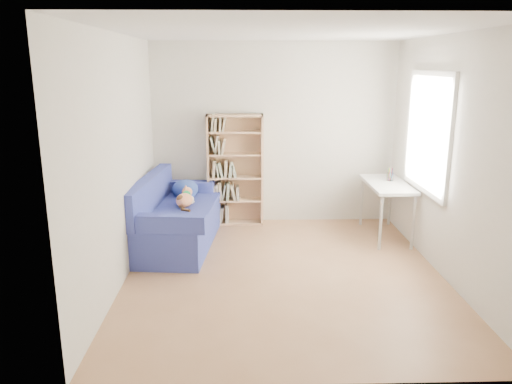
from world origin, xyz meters
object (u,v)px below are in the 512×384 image
(desk, at_px, (387,189))
(pen_cup, at_px, (390,176))
(sofa, at_px, (175,219))
(bookshelf, at_px, (235,174))

(desk, distance_m, pen_cup, 0.21)
(sofa, relative_size, pen_cup, 10.88)
(bookshelf, distance_m, pen_cup, 2.17)
(sofa, distance_m, desk, 2.84)
(sofa, distance_m, pen_cup, 2.94)
(pen_cup, bearing_deg, sofa, -172.94)
(desk, height_order, pen_cup, pen_cup)
(bookshelf, distance_m, desk, 2.13)
(pen_cup, bearing_deg, bookshelf, 166.67)
(bookshelf, height_order, desk, bookshelf)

